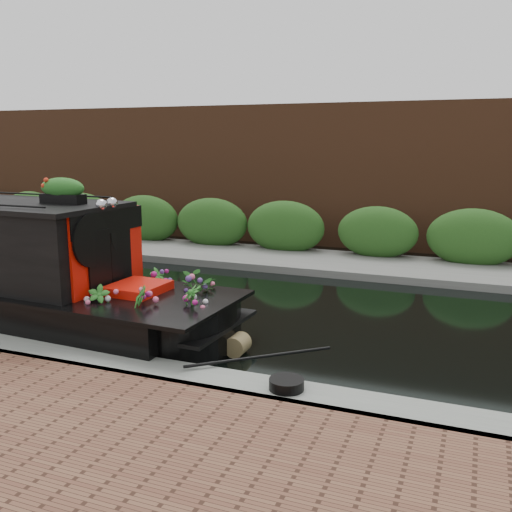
% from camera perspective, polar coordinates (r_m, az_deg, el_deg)
% --- Properties ---
extents(ground, '(80.00, 80.00, 0.00)m').
position_cam_1_polar(ground, '(10.49, -5.43, -5.07)').
color(ground, black).
rests_on(ground, ground).
extents(near_bank_coping, '(40.00, 0.60, 0.50)m').
position_cam_1_polar(near_bank_coping, '(7.87, -16.59, -11.25)').
color(near_bank_coping, gray).
rests_on(near_bank_coping, ground).
extents(far_bank_path, '(40.00, 2.40, 0.34)m').
position_cam_1_polar(far_bank_path, '(14.24, 2.24, -0.61)').
color(far_bank_path, slate).
rests_on(far_bank_path, ground).
extents(far_hedge, '(40.00, 1.10, 2.80)m').
position_cam_1_polar(far_hedge, '(15.08, 3.38, 0.06)').
color(far_hedge, '#26521B').
rests_on(far_hedge, ground).
extents(far_brick_wall, '(40.00, 1.00, 8.00)m').
position_cam_1_polar(far_brick_wall, '(17.05, 5.59, 1.35)').
color(far_brick_wall, brown).
rests_on(far_brick_wall, ground).
extents(rope_fender, '(0.30, 0.32, 0.30)m').
position_cam_1_polar(rope_fender, '(8.14, -1.84, -8.87)').
color(rope_fender, brown).
rests_on(rope_fender, ground).
extents(coiled_mooring_rope, '(0.40, 0.40, 0.12)m').
position_cam_1_polar(coiled_mooring_rope, '(6.52, 3.07, -12.67)').
color(coiled_mooring_rope, black).
rests_on(coiled_mooring_rope, near_bank_coping).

